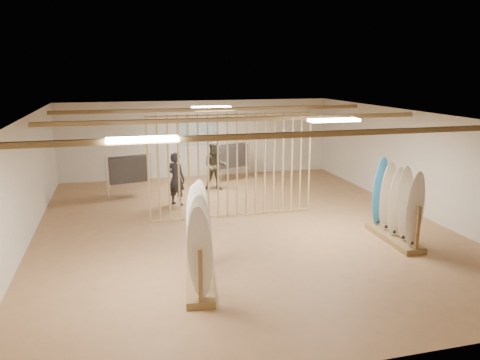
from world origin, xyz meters
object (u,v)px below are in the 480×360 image
object	(u,v)px
clothing_rack_b	(232,156)
clothing_rack_a	(128,170)
rack_left	(199,255)
shopper_a	(176,175)
rack_right	(395,215)
shopper_b	(215,163)

from	to	relation	value
clothing_rack_b	clothing_rack_a	bearing A→B (deg)	179.88
rack_left	shopper_a	xyz separation A→B (m)	(0.28, 5.41, 0.28)
rack_right	shopper_a	distance (m)	6.21
rack_right	shopper_a	size ratio (longest dim) A/B	1.07
clothing_rack_a	shopper_b	distance (m)	2.80
clothing_rack_b	shopper_a	xyz separation A→B (m)	(-2.32, -2.58, -0.01)
rack_left	shopper_b	world-z (taller)	shopper_b
rack_left	rack_right	world-z (taller)	rack_right
rack_right	clothing_rack_b	distance (m)	7.19
shopper_a	clothing_rack_b	bearing A→B (deg)	-89.28
rack_left	rack_right	distance (m)	4.92
clothing_rack_a	rack_left	bearing A→B (deg)	-93.16
clothing_rack_b	shopper_b	world-z (taller)	shopper_b
shopper_a	rack_left	bearing A→B (deg)	129.78
clothing_rack_b	shopper_a	distance (m)	3.47
shopper_b	clothing_rack_b	bearing A→B (deg)	66.78
rack_left	shopper_b	size ratio (longest dim) A/B	1.05
rack_left	clothing_rack_a	bearing A→B (deg)	107.60
clothing_rack_a	clothing_rack_b	world-z (taller)	clothing_rack_a
rack_left	clothing_rack_b	world-z (taller)	rack_left
clothing_rack_a	shopper_b	xyz separation A→B (m)	(2.79, 0.31, 0.02)
rack_left	rack_right	size ratio (longest dim) A/B	1.01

